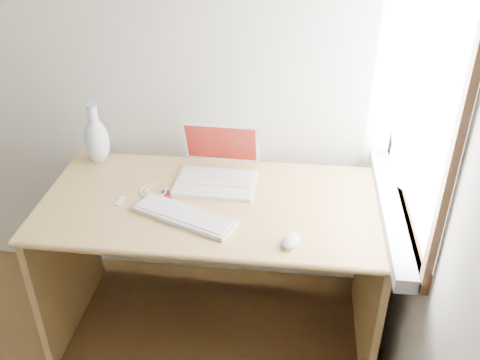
# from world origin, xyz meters

# --- Properties ---
(back_wall) EXTENTS (3.50, 0.04, 2.60)m
(back_wall) POSITION_xyz_m (0.00, 1.75, 1.30)
(back_wall) COLOR silver
(back_wall) RESTS_ON floor
(window) EXTENTS (0.11, 0.99, 1.10)m
(window) POSITION_xyz_m (1.72, 1.30, 1.28)
(window) COLOR white
(window) RESTS_ON right_wall
(desk) EXTENTS (1.46, 0.73, 0.77)m
(desk) POSITION_xyz_m (0.93, 1.38, 0.55)
(desk) COLOR tan
(desk) RESTS_ON floor
(laptop) EXTENTS (0.36, 0.30, 0.24)m
(laptop) POSITION_xyz_m (0.93, 1.47, 0.82)
(laptop) COLOR white
(laptop) RESTS_ON desk
(external_keyboard) EXTENTS (0.45, 0.29, 0.02)m
(external_keyboard) POSITION_xyz_m (0.85, 1.16, 0.78)
(external_keyboard) COLOR white
(external_keyboard) RESTS_ON desk
(mouse) EXTENTS (0.09, 0.12, 0.04)m
(mouse) POSITION_xyz_m (1.28, 1.04, 0.79)
(mouse) COLOR white
(mouse) RESTS_ON desk
(ipod) EXTENTS (0.07, 0.10, 0.01)m
(ipod) POSITION_xyz_m (0.74, 1.30, 0.77)
(ipod) COLOR red
(ipod) RESTS_ON desk
(cable_coil) EXTENTS (0.13, 0.13, 0.01)m
(cable_coil) POSITION_xyz_m (0.67, 1.34, 0.77)
(cable_coil) COLOR white
(cable_coil) RESTS_ON desk
(remote) EXTENTS (0.04, 0.07, 0.01)m
(remote) POSITION_xyz_m (0.55, 1.24, 0.77)
(remote) COLOR white
(remote) RESTS_ON desk
(vase) EXTENTS (0.12, 0.12, 0.30)m
(vase) POSITION_xyz_m (0.34, 1.57, 0.89)
(vase) COLOR white
(vase) RESTS_ON desk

